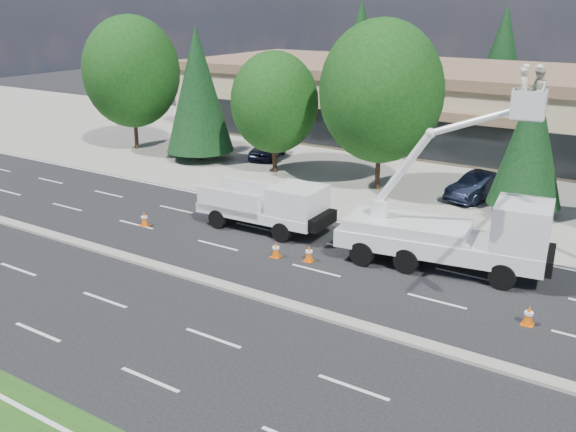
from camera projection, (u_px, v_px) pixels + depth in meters
The scene contains 19 objects.
ground at pixel (270, 301), 22.89m from camera, with size 140.00×140.00×0.00m, color black.
concrete_apron at pixel (458, 177), 38.76m from camera, with size 140.00×22.00×0.01m, color gray.
road_median at pixel (270, 299), 22.87m from camera, with size 120.00×0.55×0.12m, color gray.
strip_mall at pixel (508, 108), 45.77m from camera, with size 50.40×15.40×5.50m.
tree_front_a at pixel (131, 72), 44.43m from camera, with size 6.70×6.70×9.30m.
tree_front_b at pixel (198, 89), 41.57m from camera, with size 4.42×4.42×8.72m.
tree_front_c at pixel (274, 102), 38.58m from camera, with size 5.33×5.33×7.39m.
tree_front_d at pixel (381, 92), 34.59m from camera, with size 6.75×6.75×9.37m.
tree_front_e at pixel (530, 140), 31.00m from camera, with size 3.56×3.56×7.01m.
tree_back_a at pixel (360, 49), 63.75m from camera, with size 5.24×5.24×10.32m.
tree_back_b at pixel (502, 58), 56.59m from camera, with size 5.00×5.00×9.86m.
utility_pickup at pixel (270, 211), 29.59m from camera, with size 6.11×2.58×2.31m.
bucket_truck at pixel (461, 228), 24.92m from camera, with size 8.34×3.59×8.10m.
traffic_cone_a at pixel (144, 219), 30.38m from camera, with size 0.40×0.40×0.70m.
traffic_cone_b at pixel (276, 249), 26.66m from camera, with size 0.40×0.40×0.70m.
traffic_cone_c at pixel (309, 253), 26.25m from camera, with size 0.40×0.40×0.70m.
traffic_cone_d at pixel (529, 315), 21.10m from camera, with size 0.40×0.40×0.70m.
parked_car_west at pixel (268, 147), 43.39m from camera, with size 1.68×4.18×1.43m, color black.
parked_car_east at pixel (479, 186), 34.32m from camera, with size 1.50×4.31×1.42m, color black.
Camera 1 is at (11.84, -17.00, 10.21)m, focal length 40.00 mm.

